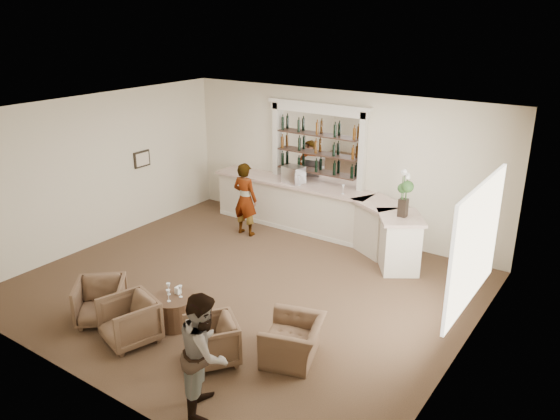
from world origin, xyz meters
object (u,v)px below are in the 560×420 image
at_px(armchair_right, 211,341).
at_px(espresso_machine, 294,175).
at_px(guest, 205,352).
at_px(flower_vase, 404,190).
at_px(sommelier, 245,199).
at_px(armchair_left, 101,301).
at_px(bar_counter, 319,212).
at_px(cocktail_table, 174,311).
at_px(armchair_center, 129,321).
at_px(armchair_far, 293,340).

xyz_separation_m(armchair_right, espresso_machine, (-1.93, 5.13, 1.00)).
bearing_deg(guest, flower_vase, -37.24).
height_order(guest, espresso_machine, guest).
distance_m(sommelier, guest, 5.95).
bearing_deg(flower_vase, espresso_machine, 167.80).
bearing_deg(sommelier, armchair_left, 93.70).
distance_m(bar_counter, flower_vase, 2.57).
bearing_deg(guest, armchair_right, 5.22).
bearing_deg(bar_counter, armchair_left, -101.58).
distance_m(bar_counter, armchair_left, 5.40).
xyz_separation_m(cocktail_table, espresso_machine, (-0.73, 4.71, 1.09)).
bearing_deg(espresso_machine, guest, -55.59).
distance_m(armchair_center, armchair_right, 1.44).
distance_m(guest, armchair_left, 2.98).
relative_size(cocktail_table, guest, 0.43).
height_order(armchair_left, armchair_far, armchair_left).
bearing_deg(guest, armchair_center, 44.94).
height_order(cocktail_table, guest, guest).
distance_m(armchair_left, flower_vase, 5.89).
bearing_deg(armchair_center, espresso_machine, 112.97).
bearing_deg(bar_counter, sommelier, -148.29).
bearing_deg(guest, sommelier, 0.68).
bearing_deg(guest, cocktail_table, 23.86).
bearing_deg(espresso_machine, flower_vase, -0.96).
distance_m(cocktail_table, espresso_machine, 4.89).
bearing_deg(cocktail_table, guest, -33.72).
bearing_deg(cocktail_table, armchair_center, -105.57).
relative_size(bar_counter, armchair_right, 7.60).
relative_size(armchair_center, flower_vase, 0.84).
height_order(armchair_center, espresso_machine, espresso_machine).
bearing_deg(sommelier, armchair_far, 135.08).
relative_size(bar_counter, flower_vase, 5.99).
distance_m(bar_counter, espresso_machine, 1.06).
bearing_deg(cocktail_table, armchair_right, -19.30).
distance_m(cocktail_table, sommelier, 4.10).
bearing_deg(armchair_left, cocktail_table, -12.72).
distance_m(guest, espresso_machine, 6.45).
xyz_separation_m(armchair_left, armchair_center, (0.87, -0.14, 0.00)).
bearing_deg(cocktail_table, armchair_left, -150.53).
bearing_deg(sommelier, bar_counter, -149.38).
distance_m(bar_counter, armchair_right, 5.24).
relative_size(sommelier, armchair_center, 2.13).
bearing_deg(espresso_machine, armchair_center, -73.32).
height_order(armchair_center, armchair_far, armchair_center).
bearing_deg(armchair_far, bar_counter, -172.05).
bearing_deg(cocktail_table, flower_vase, 61.11).
bearing_deg(armchair_center, armchair_far, 42.01).
bearing_deg(armchair_center, bar_counter, 105.28).
bearing_deg(armchair_left, flower_vase, 12.41).
bearing_deg(flower_vase, armchair_center, -116.99).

